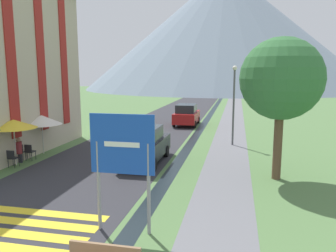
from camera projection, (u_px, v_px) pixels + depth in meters
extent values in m
plane|color=#517542|center=(183.00, 132.00, 25.14)|extent=(160.00, 160.00, 0.00)
cube|color=#2D2D33|center=(175.00, 115.00, 35.30)|extent=(6.40, 60.00, 0.01)
cube|color=slate|center=(233.00, 116.00, 34.06)|extent=(2.20, 60.00, 0.01)
cube|color=black|center=(210.00, 116.00, 34.55)|extent=(0.60, 60.00, 0.00)
cube|color=yellow|center=(14.00, 221.00, 9.93)|extent=(5.44, 0.44, 0.01)
cube|color=yellow|center=(28.00, 211.00, 10.60)|extent=(5.44, 0.44, 0.01)
cone|color=slate|center=(225.00, 30.00, 93.47)|extent=(78.64, 78.64, 33.22)
cube|color=maroon|center=(11.00, 59.00, 15.57)|extent=(0.06, 0.70, 7.68)
cube|color=maroon|center=(41.00, 61.00, 17.94)|extent=(0.06, 0.70, 7.68)
cube|color=maroon|center=(64.00, 62.00, 20.31)|extent=(0.06, 0.70, 7.68)
cylinder|color=gray|center=(99.00, 186.00, 9.24)|extent=(0.10, 0.10, 2.58)
cylinder|color=gray|center=(149.00, 190.00, 8.94)|extent=(0.10, 0.10, 2.58)
cube|color=#1947B7|center=(122.00, 144.00, 8.88)|extent=(1.83, 0.05, 1.66)
cube|color=white|center=(122.00, 144.00, 8.85)|extent=(1.01, 0.02, 0.14)
cube|color=black|center=(145.00, 149.00, 16.32)|extent=(1.65, 4.45, 0.84)
cube|color=#23282D|center=(144.00, 134.00, 15.98)|extent=(1.40, 2.45, 0.68)
cylinder|color=black|center=(139.00, 150.00, 17.88)|extent=(0.18, 0.60, 0.60)
cylinder|color=black|center=(167.00, 151.00, 17.56)|extent=(0.18, 0.60, 0.60)
cylinder|color=black|center=(121.00, 163.00, 15.22)|extent=(0.18, 0.60, 0.60)
cylinder|color=black|center=(154.00, 165.00, 14.89)|extent=(0.18, 0.60, 0.60)
cube|color=#A31919|center=(187.00, 117.00, 28.11)|extent=(1.84, 3.99, 0.84)
cube|color=#23282D|center=(186.00, 108.00, 27.80)|extent=(1.56, 2.19, 0.68)
cylinder|color=black|center=(179.00, 119.00, 29.56)|extent=(0.18, 0.60, 0.60)
cylinder|color=black|center=(198.00, 120.00, 29.20)|extent=(0.18, 0.60, 0.60)
cylinder|color=black|center=(174.00, 124.00, 27.17)|extent=(0.18, 0.60, 0.60)
cylinder|color=black|center=(195.00, 124.00, 26.81)|extent=(0.18, 0.60, 0.60)
cube|color=#232328|center=(13.00, 158.00, 15.56)|extent=(0.40, 0.40, 0.04)
cube|color=#232328|center=(11.00, 155.00, 15.36)|extent=(0.40, 0.04, 0.40)
cylinder|color=#232328|center=(13.00, 161.00, 15.80)|extent=(0.03, 0.03, 0.45)
cylinder|color=#232328|center=(19.00, 162.00, 15.73)|extent=(0.03, 0.03, 0.45)
cylinder|color=#232328|center=(8.00, 163.00, 15.47)|extent=(0.03, 0.03, 0.45)
cylinder|color=#232328|center=(15.00, 164.00, 15.40)|extent=(0.03, 0.03, 0.45)
cube|color=#232328|center=(22.00, 151.00, 16.90)|extent=(0.40, 0.40, 0.04)
cube|color=#232328|center=(19.00, 148.00, 16.69)|extent=(0.40, 0.04, 0.40)
cylinder|color=#232328|center=(21.00, 155.00, 17.13)|extent=(0.03, 0.03, 0.45)
cylinder|color=#232328|center=(27.00, 155.00, 17.06)|extent=(0.03, 0.03, 0.45)
cylinder|color=#232328|center=(17.00, 156.00, 16.80)|extent=(0.03, 0.03, 0.45)
cylinder|color=#232328|center=(23.00, 156.00, 16.73)|extent=(0.03, 0.03, 0.45)
cube|color=#232328|center=(31.00, 152.00, 16.82)|extent=(0.40, 0.40, 0.04)
cube|color=#232328|center=(28.00, 149.00, 16.62)|extent=(0.40, 0.04, 0.40)
cylinder|color=#232328|center=(30.00, 155.00, 17.06)|extent=(0.03, 0.03, 0.45)
cylinder|color=#232328|center=(36.00, 155.00, 16.99)|extent=(0.03, 0.03, 0.45)
cylinder|color=#232328|center=(26.00, 156.00, 16.73)|extent=(0.03, 0.03, 0.45)
cylinder|color=#232328|center=(32.00, 157.00, 16.66)|extent=(0.03, 0.03, 0.45)
cylinder|color=#B7B2A8|center=(15.00, 144.00, 15.81)|extent=(0.06, 0.06, 2.14)
cone|color=yellow|center=(13.00, 124.00, 15.65)|extent=(2.17, 2.17, 0.42)
cylinder|color=#B7B2A8|center=(43.00, 136.00, 18.12)|extent=(0.06, 0.06, 2.00)
cone|color=silver|center=(42.00, 120.00, 17.98)|extent=(2.18, 2.18, 0.51)
cylinder|color=#282833|center=(18.00, 158.00, 16.43)|extent=(0.14, 0.14, 0.46)
cylinder|color=#282833|center=(21.00, 158.00, 16.39)|extent=(0.14, 0.14, 0.46)
cylinder|color=maroon|center=(19.00, 148.00, 16.33)|extent=(0.32, 0.32, 0.60)
sphere|color=#9E755B|center=(18.00, 140.00, 16.26)|extent=(0.22, 0.22, 0.22)
cylinder|color=#515156|center=(234.00, 108.00, 20.12)|extent=(0.12, 0.12, 4.63)
sphere|color=silver|center=(235.00, 68.00, 19.73)|extent=(0.28, 0.28, 0.28)
cylinder|color=brown|center=(278.00, 147.00, 13.71)|extent=(0.36, 0.36, 2.79)
sphere|color=#336B38|center=(281.00, 79.00, 13.26)|extent=(3.36, 3.36, 3.36)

